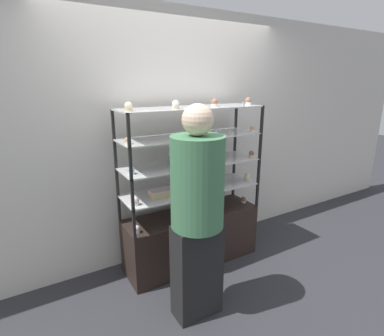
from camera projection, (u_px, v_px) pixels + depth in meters
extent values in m
plane|color=#2D2D33|center=(192.00, 260.00, 3.27)|extent=(20.00, 20.00, 0.00)
cube|color=silver|center=(175.00, 138.00, 3.21)|extent=(8.00, 0.05, 2.60)
cube|color=black|center=(192.00, 237.00, 3.19)|extent=(1.42, 0.44, 0.56)
cube|color=black|center=(119.00, 208.00, 2.91)|extent=(0.02, 0.02, 0.27)
cube|color=black|center=(233.00, 184.00, 3.59)|extent=(0.02, 0.02, 0.27)
cube|color=black|center=(134.00, 225.00, 2.56)|extent=(0.02, 0.02, 0.27)
cube|color=black|center=(257.00, 195.00, 3.25)|extent=(0.02, 0.02, 0.27)
cube|color=silver|center=(192.00, 189.00, 3.04)|extent=(1.42, 0.44, 0.01)
cube|color=black|center=(117.00, 182.00, 2.83)|extent=(0.02, 0.02, 0.27)
cube|color=black|center=(234.00, 162.00, 3.52)|extent=(0.02, 0.02, 0.27)
cube|color=black|center=(132.00, 195.00, 2.49)|extent=(0.02, 0.02, 0.27)
cube|color=black|center=(259.00, 171.00, 3.17)|extent=(0.02, 0.02, 0.27)
cube|color=silver|center=(192.00, 163.00, 2.97)|extent=(1.42, 0.44, 0.01)
cube|color=black|center=(115.00, 154.00, 2.75)|extent=(0.02, 0.02, 0.27)
cube|color=black|center=(235.00, 139.00, 3.44)|extent=(0.02, 0.02, 0.27)
cube|color=black|center=(131.00, 164.00, 2.41)|extent=(0.02, 0.02, 0.27)
cube|color=black|center=(260.00, 146.00, 3.10)|extent=(0.02, 0.02, 0.27)
cube|color=silver|center=(192.00, 136.00, 2.89)|extent=(1.42, 0.44, 0.01)
cube|color=black|center=(113.00, 124.00, 2.68)|extent=(0.02, 0.02, 0.27)
cube|color=black|center=(236.00, 115.00, 3.36)|extent=(0.02, 0.02, 0.27)
cube|color=black|center=(129.00, 130.00, 2.34)|extent=(0.02, 0.02, 0.27)
cube|color=black|center=(262.00, 119.00, 3.02)|extent=(0.02, 0.02, 0.27)
cube|color=silver|center=(192.00, 108.00, 2.81)|extent=(1.42, 0.44, 0.01)
cylinder|color=brown|center=(178.00, 159.00, 2.92)|extent=(0.17, 0.17, 0.09)
cylinder|color=white|center=(177.00, 154.00, 2.91)|extent=(0.17, 0.17, 0.02)
cube|color=#DBBC84|center=(162.00, 193.00, 2.84)|extent=(0.23, 0.12, 0.05)
cube|color=silver|center=(162.00, 190.00, 2.83)|extent=(0.24, 0.12, 0.01)
cylinder|color=white|center=(137.00, 231.00, 2.71)|extent=(0.05, 0.05, 0.03)
sphere|color=silver|center=(137.00, 228.00, 2.70)|extent=(0.05, 0.05, 0.05)
cylinder|color=white|center=(180.00, 221.00, 2.91)|extent=(0.05, 0.05, 0.03)
sphere|color=#8C5B42|center=(180.00, 218.00, 2.90)|extent=(0.05, 0.05, 0.05)
cylinder|color=beige|center=(216.00, 211.00, 3.13)|extent=(0.05, 0.05, 0.03)
sphere|color=silver|center=(216.00, 208.00, 3.13)|extent=(0.05, 0.05, 0.05)
cylinder|color=beige|center=(244.00, 201.00, 3.38)|extent=(0.05, 0.05, 0.03)
sphere|color=#8C5B42|center=(244.00, 199.00, 3.37)|extent=(0.05, 0.05, 0.05)
cube|color=white|center=(205.00, 218.00, 2.96)|extent=(0.04, 0.00, 0.04)
cylinder|color=white|center=(136.00, 204.00, 2.63)|extent=(0.06, 0.06, 0.02)
sphere|color=silver|center=(135.00, 200.00, 2.62)|extent=(0.07, 0.07, 0.07)
cylinder|color=beige|center=(195.00, 189.00, 3.00)|extent=(0.06, 0.06, 0.02)
sphere|color=#E5996B|center=(195.00, 186.00, 2.99)|extent=(0.07, 0.07, 0.07)
cylinder|color=#CCB28C|center=(221.00, 184.00, 3.13)|extent=(0.06, 0.06, 0.02)
sphere|color=#8C5B42|center=(221.00, 181.00, 3.12)|extent=(0.07, 0.07, 0.07)
cylinder|color=beige|center=(247.00, 179.00, 3.30)|extent=(0.06, 0.06, 0.02)
sphere|color=#F4EAB2|center=(247.00, 176.00, 3.29)|extent=(0.07, 0.07, 0.07)
cube|color=white|center=(216.00, 190.00, 2.95)|extent=(0.04, 0.00, 0.04)
cylinder|color=white|center=(132.00, 173.00, 2.60)|extent=(0.05, 0.05, 0.02)
sphere|color=silver|center=(131.00, 170.00, 2.59)|extent=(0.06, 0.06, 0.06)
cylinder|color=beige|center=(212.00, 159.00, 3.04)|extent=(0.05, 0.05, 0.02)
sphere|color=#F4EAB2|center=(212.00, 157.00, 3.03)|extent=(0.06, 0.06, 0.06)
cylinder|color=#CCB28C|center=(251.00, 156.00, 3.19)|extent=(0.05, 0.05, 0.02)
sphere|color=#8C5B42|center=(251.00, 153.00, 3.18)|extent=(0.06, 0.06, 0.06)
cube|color=white|center=(178.00, 169.00, 2.66)|extent=(0.04, 0.00, 0.04)
cylinder|color=beige|center=(128.00, 143.00, 2.49)|extent=(0.04, 0.04, 0.02)
sphere|color=#E5996B|center=(128.00, 140.00, 2.49)|extent=(0.05, 0.05, 0.05)
cylinder|color=white|center=(177.00, 138.00, 2.70)|extent=(0.04, 0.04, 0.02)
sphere|color=silver|center=(177.00, 135.00, 2.69)|extent=(0.05, 0.05, 0.05)
cylinder|color=beige|center=(215.00, 134.00, 2.92)|extent=(0.04, 0.04, 0.02)
sphere|color=silver|center=(215.00, 131.00, 2.91)|extent=(0.05, 0.05, 0.05)
cylinder|color=white|center=(252.00, 131.00, 3.11)|extent=(0.04, 0.04, 0.02)
sphere|color=#E5996B|center=(252.00, 128.00, 3.10)|extent=(0.05, 0.05, 0.05)
cube|color=white|center=(203.00, 137.00, 2.72)|extent=(0.04, 0.00, 0.04)
cylinder|color=#CCB28C|center=(129.00, 109.00, 2.43)|extent=(0.06, 0.06, 0.03)
sphere|color=#F4EAB2|center=(128.00, 106.00, 2.42)|extent=(0.06, 0.06, 0.06)
cylinder|color=#CCB28C|center=(176.00, 107.00, 2.64)|extent=(0.06, 0.06, 0.03)
sphere|color=white|center=(176.00, 104.00, 2.64)|extent=(0.06, 0.06, 0.06)
cylinder|color=beige|center=(215.00, 105.00, 2.89)|extent=(0.06, 0.06, 0.03)
sphere|color=#8C5B42|center=(215.00, 102.00, 2.88)|extent=(0.06, 0.06, 0.06)
cylinder|color=white|center=(248.00, 104.00, 3.08)|extent=(0.06, 0.06, 0.03)
sphere|color=#8C5B42|center=(248.00, 101.00, 3.07)|extent=(0.06, 0.06, 0.06)
cube|color=white|center=(244.00, 104.00, 2.87)|extent=(0.04, 0.00, 0.04)
cube|color=black|center=(197.00, 270.00, 2.43)|extent=(0.39, 0.21, 0.81)
cylinder|color=#3F724C|center=(197.00, 183.00, 2.22)|extent=(0.41, 0.41, 0.70)
sphere|color=beige|center=(198.00, 120.00, 2.09)|extent=(0.23, 0.23, 0.23)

